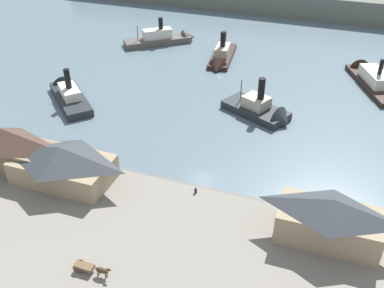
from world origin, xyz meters
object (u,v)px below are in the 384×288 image
Objects in this scene: ferry_shed_east_terminal at (62,163)px; horse_cart at (91,268)px; ferry_moored_west at (165,38)px; ferry_moored_east at (221,58)px; ferry_near_quay at (68,93)px; ferry_shed_central_terminal at (330,219)px; ferry_outer_harbor at (264,112)px; ferry_shed_customs_shed at (4,146)px; mooring_post_west at (196,191)px; ferry_mid_harbor at (369,76)px.

ferry_shed_east_terminal is 22.93m from horse_cart.
ferry_moored_west reaches higher than ferry_moored_east.
ferry_moored_east is at bearing 49.84° from ferry_near_quay.
ferry_moored_east is at bearing 119.18° from ferry_shed_central_terminal.
ferry_near_quay is at bearing -171.78° from ferry_outer_harbor.
ferry_near_quay is at bearing 100.67° from ferry_shed_customs_shed.
mooring_post_west is at bearing -31.23° from ferry_near_quay.
ferry_shed_central_terminal is at bearing -9.57° from mooring_post_west.
ferry_shed_customs_shed is 1.48× the size of ferry_shed_central_terminal.
ferry_moored_west is at bearing 79.46° from ferry_near_quay.
ferry_shed_customs_shed is at bearing 147.79° from horse_cart.
ferry_outer_harbor reaches higher than ferry_mid_harbor.
ferry_outer_harbor is 0.70× the size of ferry_mid_harbor.
horse_cart is (27.68, -17.44, -3.04)m from ferry_shed_customs_shed.
ferry_moored_west reaches higher than ferry_shed_east_terminal.
ferry_near_quay is at bearing 155.61° from ferry_shed_central_terminal.
ferry_shed_east_terminal is 45.03m from ferry_shed_central_terminal.
mooring_post_west is 0.05× the size of ferry_outer_harbor.
ferry_moored_west is (7.82, 42.04, 0.11)m from ferry_near_quay.
ferry_shed_customs_shed is 53.91m from ferry_outer_harbor.
horse_cart is 87.39m from ferry_mid_harbor.
ferry_shed_east_terminal is at bearing -128.26° from ferry_mid_harbor.
ferry_shed_east_terminal is at bearing -169.68° from mooring_post_west.
mooring_post_west is at bearing -99.24° from ferry_outer_harbor.
ferry_mid_harbor is (59.91, -7.82, -0.19)m from ferry_moored_west.
ferry_shed_customs_shed reaches higher than ferry_mid_harbor.
mooring_post_west is at bearing 69.63° from horse_cart.
ferry_outer_harbor is (40.66, 35.20, -3.76)m from ferry_shed_customs_shed.
mooring_post_west is at bearing -114.42° from ferry_mid_harbor.
ferry_moored_west is (-10.04, 71.06, -3.16)m from ferry_shed_east_terminal.
horse_cart is 6.29× the size of mooring_post_west.
ferry_mid_harbor is (39.47, 0.73, 0.12)m from ferry_moored_east.
horse_cart is 0.31× the size of ferry_near_quay.
ferry_shed_central_terminal is at bearing -52.03° from ferry_moored_west.
ferry_near_quay is (-62.89, 28.52, -3.66)m from ferry_shed_central_terminal.
ferry_moored_east is 0.81× the size of ferry_mid_harbor.
ferry_outer_harbor is at bearing 76.15° from horse_cart.
ferry_shed_east_terminal is at bearing -2.14° from ferry_shed_customs_shed.
ferry_shed_east_terminal is at bearing -58.39° from ferry_near_quay.
ferry_shed_central_terminal is 0.83× the size of ferry_near_quay.
ferry_shed_central_terminal is at bearing -24.39° from ferry_near_quay.
ferry_moored_east is at bearing 123.52° from ferry_outer_harbor.
mooring_post_west is (35.54, 3.73, -3.52)m from ferry_shed_customs_shed.
ferry_mid_harbor is at bearing 26.81° from ferry_near_quay.
horse_cart is at bearing -86.54° from ferry_moored_east.
ferry_shed_customs_shed is at bearing -134.81° from ferry_mid_harbor.
ferry_shed_customs_shed is 57.51m from ferry_shed_central_terminal.
ferry_shed_customs_shed is at bearing -179.97° from ferry_shed_central_terminal.
ferry_shed_east_terminal is 0.85× the size of ferry_moored_west.
ferry_shed_customs_shed reaches higher than ferry_moored_west.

